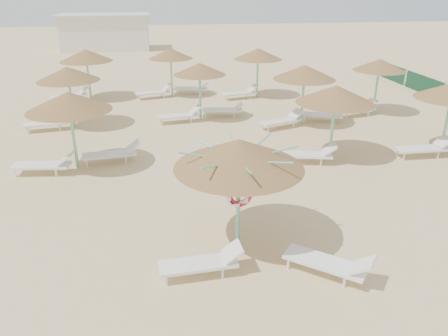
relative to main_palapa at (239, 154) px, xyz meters
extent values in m
plane|color=#D4B581|center=(-0.44, 0.03, -2.39)|extent=(120.00, 120.00, 0.00)
cylinder|color=#74C9A8|center=(0.00, 0.00, -1.24)|extent=(0.11, 0.11, 2.30)
cone|color=brown|center=(0.00, 0.00, 0.02)|extent=(3.07, 3.07, 0.69)
cylinder|color=#74C9A8|center=(0.00, 0.00, -0.24)|extent=(0.20, 0.20, 0.12)
cylinder|color=#74C9A8|center=(0.71, 0.00, -0.03)|extent=(1.39, 0.04, 0.35)
cylinder|color=#74C9A8|center=(0.50, 0.50, -0.03)|extent=(1.01, 1.01, 0.35)
cylinder|color=#74C9A8|center=(0.00, 0.71, -0.03)|extent=(0.04, 1.39, 0.35)
cylinder|color=#74C9A8|center=(-0.50, 0.50, -0.03)|extent=(1.01, 1.01, 0.35)
cylinder|color=#74C9A8|center=(-0.71, 0.00, -0.03)|extent=(1.39, 0.04, 0.35)
cylinder|color=#74C9A8|center=(-0.50, -0.50, -0.03)|extent=(1.01, 1.01, 0.35)
cylinder|color=#74C9A8|center=(0.00, -0.71, -0.03)|extent=(0.04, 1.39, 0.35)
cylinder|color=#74C9A8|center=(0.50, -0.50, -0.03)|extent=(1.01, 1.01, 0.35)
torus|color=red|center=(0.00, -0.10, -1.00)|extent=(0.64, 0.15, 0.64)
cylinder|color=white|center=(-1.82, -1.45, -2.26)|extent=(0.05, 0.05, 0.26)
cylinder|color=white|center=(-1.85, -1.00, -2.26)|extent=(0.05, 0.05, 0.26)
cylinder|color=white|center=(-0.59, -1.37, -2.26)|extent=(0.05, 0.05, 0.26)
cylinder|color=white|center=(-0.62, -0.92, -2.26)|extent=(0.05, 0.05, 0.26)
cube|color=white|center=(-1.11, -1.18, -2.10)|extent=(1.77, 0.68, 0.07)
cube|color=white|center=(-0.33, -1.13, -1.88)|extent=(0.48, 0.58, 0.33)
cylinder|color=white|center=(0.94, -1.26, -2.26)|extent=(0.06, 0.06, 0.27)
cylinder|color=white|center=(1.25, -0.89, -2.26)|extent=(0.06, 0.06, 0.27)
cylinder|color=white|center=(1.95, -2.07, -2.26)|extent=(0.06, 0.06, 0.27)
cylinder|color=white|center=(2.25, -1.70, -2.26)|extent=(0.06, 0.06, 0.27)
cube|color=white|center=(1.69, -1.56, -2.09)|extent=(1.79, 1.60, 0.08)
cube|color=white|center=(2.32, -2.07, -1.86)|extent=(0.72, 0.74, 0.35)
cylinder|color=#74C9A8|center=(-4.74, 5.57, -1.24)|extent=(0.11, 0.11, 2.30)
cone|color=brown|center=(-4.74, 5.57, 0.00)|extent=(2.82, 2.82, 0.63)
cylinder|color=#74C9A8|center=(-4.74, 5.57, -0.24)|extent=(0.20, 0.20, 0.12)
cylinder|color=white|center=(-6.67, 5.02, -2.25)|extent=(0.06, 0.06, 0.28)
cylinder|color=white|center=(-6.61, 5.52, -2.25)|extent=(0.06, 0.06, 0.28)
cylinder|color=white|center=(-5.33, 4.86, -2.25)|extent=(0.06, 0.06, 0.28)
cylinder|color=white|center=(-5.27, 5.36, -2.25)|extent=(0.06, 0.06, 0.28)
cube|color=white|center=(-5.84, 5.17, -2.07)|extent=(1.96, 0.84, 0.08)
cube|color=white|center=(-5.00, 5.08, -1.83)|extent=(0.55, 0.65, 0.36)
cylinder|color=white|center=(-4.41, 5.53, -2.25)|extent=(0.06, 0.06, 0.28)
cylinder|color=white|center=(-4.47, 6.03, -2.25)|extent=(0.06, 0.06, 0.28)
cylinder|color=white|center=(-3.07, 5.69, -2.25)|extent=(0.06, 0.06, 0.28)
cylinder|color=white|center=(-3.13, 6.19, -2.25)|extent=(0.06, 0.06, 0.28)
cube|color=white|center=(-3.64, 5.87, -2.07)|extent=(1.96, 0.84, 0.08)
cube|color=white|center=(-2.80, 5.97, -1.83)|extent=(0.55, 0.65, 0.36)
cylinder|color=#74C9A8|center=(-5.61, 10.47, -1.24)|extent=(0.11, 0.11, 2.30)
cone|color=brown|center=(-5.61, 10.47, 0.00)|extent=(2.69, 2.69, 0.60)
cylinder|color=#74C9A8|center=(-5.61, 10.47, -0.24)|extent=(0.20, 0.20, 0.12)
cylinder|color=white|center=(-7.46, 9.70, -2.25)|extent=(0.06, 0.06, 0.28)
cylinder|color=white|center=(-7.54, 10.19, -2.25)|extent=(0.06, 0.06, 0.28)
cylinder|color=white|center=(-6.12, 9.91, -2.25)|extent=(0.06, 0.06, 0.28)
cylinder|color=white|center=(-6.20, 10.41, -2.25)|extent=(0.06, 0.06, 0.28)
cube|color=white|center=(-6.71, 10.07, -2.07)|extent=(1.97, 0.92, 0.08)
cube|color=white|center=(-5.87, 10.21, -1.83)|extent=(0.58, 0.67, 0.36)
cylinder|color=#74C9A8|center=(-5.54, 15.58, -1.24)|extent=(0.11, 0.11, 2.30)
cone|color=brown|center=(-5.54, 15.58, 0.00)|extent=(2.82, 2.82, 0.63)
cylinder|color=#74C9A8|center=(-5.54, 15.58, -0.24)|extent=(0.20, 0.20, 0.12)
cylinder|color=white|center=(-7.30, 14.68, -2.25)|extent=(0.06, 0.06, 0.28)
cylinder|color=white|center=(-7.47, 15.15, -2.25)|extent=(0.06, 0.06, 0.28)
cylinder|color=white|center=(-6.03, 15.13, -2.25)|extent=(0.06, 0.06, 0.28)
cylinder|color=white|center=(-6.20, 15.60, -2.25)|extent=(0.06, 0.06, 0.28)
cube|color=white|center=(-6.64, 15.18, -2.07)|extent=(2.00, 1.22, 0.08)
cube|color=white|center=(-5.83, 15.47, -1.83)|extent=(0.66, 0.73, 0.36)
cylinder|color=#74C9A8|center=(0.15, 10.81, -1.24)|extent=(0.11, 0.11, 2.30)
cone|color=brown|center=(0.15, 10.81, -0.01)|extent=(2.40, 2.40, 0.54)
cylinder|color=#74C9A8|center=(0.15, 10.81, -0.24)|extent=(0.20, 0.20, 0.12)
cylinder|color=white|center=(-1.71, 10.05, -2.25)|extent=(0.06, 0.06, 0.28)
cylinder|color=white|center=(-1.78, 10.55, -2.25)|extent=(0.06, 0.06, 0.28)
cylinder|color=white|center=(-0.37, 10.24, -2.25)|extent=(0.06, 0.06, 0.28)
cylinder|color=white|center=(-0.44, 10.73, -2.25)|extent=(0.06, 0.06, 0.28)
cube|color=white|center=(-0.95, 10.41, -2.07)|extent=(1.97, 0.88, 0.08)
cube|color=white|center=(-0.11, 10.53, -1.83)|extent=(0.56, 0.66, 0.36)
cylinder|color=white|center=(0.42, 10.97, -2.25)|extent=(0.06, 0.06, 0.28)
cylinder|color=white|center=(0.49, 11.47, -2.25)|extent=(0.06, 0.06, 0.28)
cylinder|color=white|center=(1.76, 10.79, -2.25)|extent=(0.06, 0.06, 0.28)
cylinder|color=white|center=(1.83, 11.28, -2.25)|extent=(0.06, 0.06, 0.28)
cube|color=white|center=(1.25, 11.11, -2.07)|extent=(1.97, 0.88, 0.08)
cube|color=white|center=(2.09, 10.99, -1.83)|extent=(0.56, 0.66, 0.36)
cylinder|color=#74C9A8|center=(-1.00, 15.61, -1.24)|extent=(0.11, 0.11, 2.30)
cone|color=brown|center=(-1.00, 15.61, -0.01)|extent=(2.44, 2.44, 0.55)
cylinder|color=#74C9A8|center=(-1.00, 15.61, -0.24)|extent=(0.20, 0.20, 0.12)
cylinder|color=white|center=(-2.81, 14.77, -2.25)|extent=(0.06, 0.06, 0.28)
cylinder|color=white|center=(-2.94, 15.26, -2.25)|extent=(0.06, 0.06, 0.28)
cylinder|color=white|center=(-1.50, 15.11, -2.25)|extent=(0.06, 0.06, 0.28)
cylinder|color=white|center=(-1.63, 15.60, -2.25)|extent=(0.06, 0.06, 0.28)
cube|color=white|center=(-2.10, 15.21, -2.07)|extent=(1.99, 1.08, 0.08)
cube|color=white|center=(-1.28, 15.43, -1.83)|extent=(0.62, 0.70, 0.36)
cylinder|color=white|center=(-0.74, 15.87, -2.25)|extent=(0.06, 0.06, 0.28)
cylinder|color=white|center=(-0.61, 16.36, -2.25)|extent=(0.06, 0.06, 0.28)
cylinder|color=white|center=(0.57, 15.53, -2.25)|extent=(0.06, 0.06, 0.28)
cylinder|color=white|center=(0.70, 16.02, -2.25)|extent=(0.06, 0.06, 0.28)
cube|color=white|center=(0.10, 15.91, -2.07)|extent=(1.99, 1.08, 0.08)
cube|color=white|center=(0.92, 15.70, -1.83)|extent=(0.62, 0.70, 0.36)
cylinder|color=#74C9A8|center=(4.43, 5.20, -1.24)|extent=(0.11, 0.11, 2.30)
cone|color=brown|center=(4.43, 5.20, 0.00)|extent=(2.80, 2.80, 0.63)
cylinder|color=#74C9A8|center=(4.43, 5.20, -0.24)|extent=(0.20, 0.20, 0.12)
cylinder|color=white|center=(2.49, 4.73, -2.25)|extent=(0.06, 0.06, 0.28)
cylinder|color=white|center=(2.60, 5.22, -2.25)|extent=(0.06, 0.06, 0.28)
cylinder|color=white|center=(3.81, 4.44, -2.25)|extent=(0.06, 0.06, 0.28)
cylinder|color=white|center=(3.92, 4.92, -2.25)|extent=(0.06, 0.06, 0.28)
cube|color=white|center=(3.33, 4.80, -2.07)|extent=(1.99, 1.02, 0.08)
cube|color=white|center=(4.16, 4.61, -1.83)|extent=(0.60, 0.69, 0.36)
cylinder|color=#74C9A8|center=(4.62, 9.29, -1.24)|extent=(0.11, 0.11, 2.30)
cone|color=brown|center=(4.62, 9.29, 0.00)|extent=(2.76, 2.76, 0.62)
cylinder|color=#74C9A8|center=(4.62, 9.29, -0.24)|extent=(0.20, 0.20, 0.12)
cylinder|color=white|center=(2.86, 8.38, -2.25)|extent=(0.06, 0.06, 0.28)
cylinder|color=white|center=(2.69, 8.85, -2.25)|extent=(0.06, 0.06, 0.28)
cylinder|color=white|center=(4.13, 8.84, -2.25)|extent=(0.06, 0.06, 0.28)
cylinder|color=white|center=(3.96, 9.31, -2.25)|extent=(0.06, 0.06, 0.28)
cube|color=white|center=(3.52, 8.89, -2.07)|extent=(2.00, 1.23, 0.08)
cube|color=white|center=(4.32, 9.17, -1.83)|extent=(0.66, 0.73, 0.36)
cylinder|color=white|center=(4.89, 9.62, -2.25)|extent=(0.06, 0.06, 0.28)
cylinder|color=white|center=(5.06, 10.09, -2.25)|extent=(0.06, 0.06, 0.28)
cylinder|color=white|center=(6.16, 9.16, -2.25)|extent=(0.06, 0.06, 0.28)
cylinder|color=white|center=(6.33, 9.63, -2.25)|extent=(0.06, 0.06, 0.28)
cube|color=white|center=(5.72, 9.59, -2.07)|extent=(2.00, 1.23, 0.08)
cube|color=white|center=(6.52, 9.30, -1.83)|extent=(0.66, 0.73, 0.36)
cylinder|color=#74C9A8|center=(3.77, 14.76, -1.24)|extent=(0.11, 0.11, 2.30)
cone|color=brown|center=(3.77, 14.76, 0.00)|extent=(2.64, 2.64, 0.59)
cylinder|color=#74C9A8|center=(3.77, 14.76, -0.24)|extent=(0.20, 0.20, 0.12)
cylinder|color=white|center=(1.94, 13.93, -2.25)|extent=(0.06, 0.06, 0.28)
cylinder|color=white|center=(1.83, 14.42, -2.25)|extent=(0.06, 0.06, 0.28)
cylinder|color=white|center=(3.26, 14.24, -2.25)|extent=(0.06, 0.06, 0.28)
cylinder|color=white|center=(3.14, 14.72, -2.25)|extent=(0.06, 0.06, 0.28)
cube|color=white|center=(2.67, 14.36, -2.07)|extent=(1.99, 1.03, 0.08)
cube|color=white|center=(3.49, 14.55, -1.83)|extent=(0.61, 0.69, 0.36)
cylinder|color=#74C9A8|center=(8.89, 5.12, -1.24)|extent=(0.11, 0.11, 2.30)
cylinder|color=white|center=(6.99, 4.47, -2.25)|extent=(0.06, 0.06, 0.28)
cylinder|color=white|center=(7.00, 4.97, -2.25)|extent=(0.06, 0.06, 0.28)
cylinder|color=white|center=(8.34, 4.46, -2.25)|extent=(0.06, 0.06, 0.28)
cylinder|color=white|center=(8.35, 4.96, -2.25)|extent=(0.06, 0.06, 0.28)
cube|color=white|center=(7.79, 4.72, -2.07)|extent=(1.91, 0.64, 0.08)
cube|color=white|center=(8.64, 4.71, -1.83)|extent=(0.49, 0.60, 0.36)
cylinder|color=white|center=(9.20, 5.16, -2.25)|extent=(0.06, 0.06, 0.28)
cylinder|color=white|center=(9.19, 5.66, -2.25)|extent=(0.06, 0.06, 0.28)
cylinder|color=#74C9A8|center=(8.78, 10.57, -1.24)|extent=(0.11, 0.11, 2.30)
cone|color=brown|center=(8.78, 10.57, -0.01)|extent=(2.48, 2.48, 0.56)
cylinder|color=#74C9A8|center=(8.78, 10.57, -0.24)|extent=(0.20, 0.20, 0.12)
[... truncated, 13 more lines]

